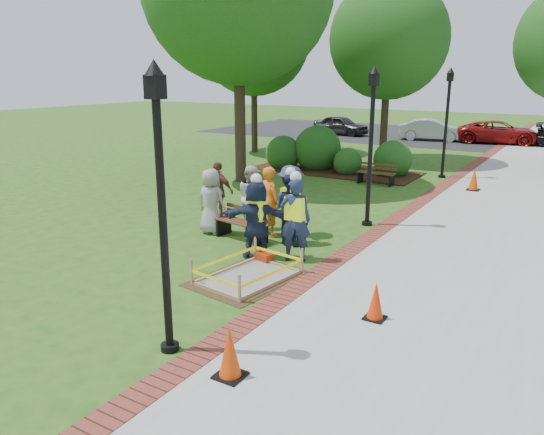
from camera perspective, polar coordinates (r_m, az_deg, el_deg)
The scene contains 33 objects.
ground at distance 11.28m, azimuth -5.39°, elevation -5.93°, with size 100.00×100.00×0.00m, color #285116.
sidewalk at distance 18.87m, azimuth 26.57°, elevation 1.26°, with size 6.00×60.00×0.02m, color #9E9E99.
brick_edging at distance 19.37m, azimuth 17.02°, elevation 2.58°, with size 0.50×60.00×0.03m, color maroon.
mulch_bed at distance 22.79m, azimuth 6.73°, elevation 5.01°, with size 7.00×3.00×0.05m, color #381E0F.
parking_lot at distance 36.17m, azimuth 21.38°, elevation 7.88°, with size 36.00×12.00×0.01m, color black.
wet_concrete_pad at distance 10.83m, azimuth -2.57°, elevation -5.48°, with size 2.01×2.52×0.55m.
bench_near at distance 13.34m, azimuth -3.26°, elevation -1.33°, with size 1.55×0.74×0.81m.
bench_far at distance 20.32m, azimuth 11.12°, elevation 4.21°, with size 1.43×0.50×0.77m.
cone_front at distance 7.50m, azimuth -4.56°, elevation -14.37°, with size 0.40×0.40×0.78m.
cone_back at distance 9.26m, azimuth 11.09°, elevation -8.87°, with size 0.35×0.35×0.69m.
cone_far at distance 20.14m, azimuth 20.90°, elevation 3.83°, with size 0.42×0.42×0.83m.
toolbox at distance 11.82m, azimuth -0.90°, elevation -4.32°, with size 0.41×0.23×0.20m, color #A1290C.
lamp_near at distance 7.59m, azimuth -11.84°, elevation 2.80°, with size 0.28×0.28×4.26m.
lamp_mid at distance 14.40m, azimuth 10.63°, elevation 8.72°, with size 0.28×0.28×4.26m.
lamp_far at distance 22.03m, azimuth 18.31°, elevation 10.45°, with size 0.28×0.28×4.26m.
tree_back at distance 25.50m, azimuth 12.45°, elevation 18.19°, with size 5.32×5.32×8.15m.
tree_far at distance 27.91m, azimuth -1.98°, elevation 18.65°, with size 5.63×5.63×8.50m.
shrub_a at distance 23.37m, azimuth 1.21°, elevation 5.32°, with size 1.55×1.55×1.55m, color #1B4513.
shrub_b at distance 23.27m, azimuth 4.86°, elevation 5.23°, with size 2.03×2.03×2.03m, color #1B4513.
shrub_c at distance 22.18m, azimuth 8.10°, elevation 4.62°, with size 1.18×1.18×1.18m, color #1B4513.
shrub_d at distance 22.21m, azimuth 12.76°, elevation 4.41°, with size 1.56×1.56×1.56m, color #1B4513.
shrub_e at distance 23.73m, azimuth 8.23°, elevation 5.32°, with size 0.99×0.99×0.99m, color #1B4513.
casual_person_a at distance 13.80m, azimuth -6.54°, elevation 1.72°, with size 0.56×0.37×1.71m.
casual_person_b at distance 13.50m, azimuth -0.22°, elevation 1.71°, with size 0.67×0.57×1.80m.
casual_person_c at distance 14.19m, azimuth -2.22°, elevation 2.19°, with size 0.65×0.58×1.71m.
casual_person_d at distance 15.05m, azimuth -5.79°, elevation 2.82°, with size 0.55×0.37×1.67m.
casual_person_e at distance 13.53m, azimuth 2.00°, elevation 1.79°, with size 0.68×0.58×1.82m.
hivis_worker_a at distance 11.88m, azimuth -1.68°, elevation 0.10°, with size 0.68×0.58×1.94m.
hivis_worker_b at distance 11.67m, azimuth 2.51°, elevation 0.02°, with size 0.71×0.61×2.03m.
hivis_worker_c at distance 12.88m, azimuth 1.98°, elevation 1.24°, with size 0.61×0.45×1.90m.
parked_car_a at distance 36.24m, azimuth 7.39°, elevation 8.81°, with size 4.26×1.85×1.39m, color black.
parked_car_b at distance 34.42m, azimuth 16.73°, elevation 7.94°, with size 4.31×1.88×1.41m, color #B5B6BB.
parked_car_c at distance 34.29m, azimuth 23.18°, elevation 7.33°, with size 4.37×1.90×1.43m, color maroon.
Camera 1 is at (6.37, -8.37, 4.10)m, focal length 35.00 mm.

